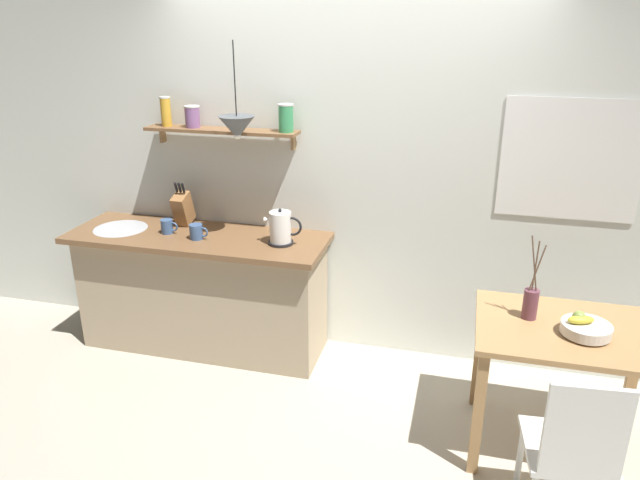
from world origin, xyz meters
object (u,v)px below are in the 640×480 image
dining_table (567,349)px  coffee_mug_by_sink (167,226)px  electric_kettle (281,228)px  fruit_bowl (585,327)px  dining_chair_near (573,450)px  coffee_mug_spare (197,232)px  knife_block (183,208)px  pendant_lamp (237,127)px  twig_vase (531,302)px

dining_table → coffee_mug_by_sink: bearing=169.0°
electric_kettle → fruit_bowl: bearing=-17.4°
dining_chair_near → coffee_mug_spare: bearing=154.6°
knife_block → coffee_mug_spare: 0.32m
coffee_mug_by_sink → pendant_lamp: size_ratio=0.21×
twig_vase → coffee_mug_by_sink: (-2.40, 0.44, 0.07)m
electric_kettle → dining_chair_near: bearing=-33.8°
dining_chair_near → coffee_mug_spare: 2.61m
dining_table → knife_block: size_ratio=2.95×
electric_kettle → dining_table: bearing=-16.0°
electric_kettle → knife_block: size_ratio=0.79×
fruit_bowl → coffee_mug_spare: bearing=168.0°
dining_table → twig_vase: 0.31m
knife_block → coffee_mug_by_sink: 0.20m
electric_kettle → twig_vase: bearing=-15.9°
dining_chair_near → pendant_lamp: 2.59m
dining_chair_near → coffee_mug_spare: coffee_mug_spare is taller
fruit_bowl → knife_block: (-2.63, 0.74, 0.20)m
electric_kettle → pendant_lamp: (-0.27, -0.01, 0.66)m
electric_kettle → knife_block: 0.82m
electric_kettle → coffee_mug_spare: bearing=-174.3°
dining_chair_near → pendant_lamp: bearing=150.2°
dining_chair_near → coffee_mug_by_sink: size_ratio=7.27×
dining_chair_near → coffee_mug_by_sink: (-2.58, 1.16, 0.43)m
electric_kettle → coffee_mug_spare: (-0.59, -0.06, -0.06)m
dining_chair_near → electric_kettle: size_ratio=3.51×
dining_chair_near → fruit_bowl: 0.68m
pendant_lamp → knife_block: bearing=160.9°
coffee_mug_by_sink → dining_table: bearing=-11.0°
fruit_bowl → twig_vase: 0.30m
coffee_mug_spare → electric_kettle: bearing=5.7°
dining_table → coffee_mug_spare: size_ratio=7.29×
fruit_bowl → pendant_lamp: 2.33m
fruit_bowl → dining_chair_near: bearing=-98.5°
dining_chair_near → electric_kettle: electric_kettle is taller
twig_vase → dining_table: bearing=-17.3°
dining_table → coffee_mug_spare: 2.42m
dining_table → knife_block: bearing=165.1°
electric_kettle → coffee_mug_by_sink: (-0.84, -0.00, -0.06)m
fruit_bowl → knife_block: 2.74m
coffee_mug_by_sink → dining_chair_near: bearing=-24.3°
dining_table → electric_kettle: 1.88m
pendant_lamp → coffee_mug_by_sink: bearing=179.4°
fruit_bowl → twig_vase: size_ratio=0.53×
twig_vase → knife_block: 2.45m
fruit_bowl → electric_kettle: 1.93m
knife_block → fruit_bowl: bearing=-15.8°
coffee_mug_spare → coffee_mug_by_sink: bearing=167.7°
electric_kettle → knife_block: (-0.80, 0.17, 0.02)m
twig_vase → knife_block: bearing=165.4°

